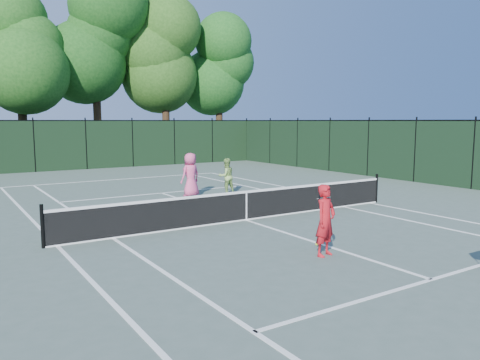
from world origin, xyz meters
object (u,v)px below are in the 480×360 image
player_green (226,176)px  loose_ball_midcourt (317,244)px  player_pink (191,175)px  coach (325,220)px

player_green → loose_ball_midcourt: bearing=74.2°
player_pink → player_green: size_ratio=1.19×
player_pink → player_green: 1.59m
player_green → loose_ball_midcourt: (-2.36, -8.14, -0.70)m
coach → player_pink: size_ratio=0.92×
coach → player_pink: player_pink is taller
coach → player_green: coach is taller
coach → player_green: size_ratio=1.09×
player_green → loose_ball_midcourt: 8.50m
loose_ball_midcourt → player_pink: bearing=84.6°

